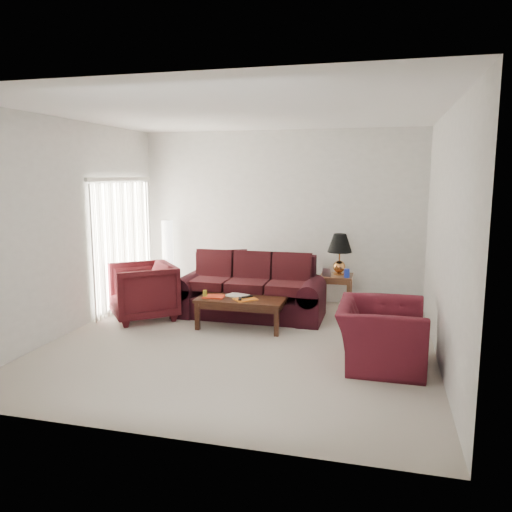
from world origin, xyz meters
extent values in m
plane|color=beige|center=(0.00, 0.00, 0.00)|extent=(5.00, 5.00, 0.00)
cube|color=silver|center=(-2.42, 1.30, 1.08)|extent=(0.10, 2.00, 2.16)
cube|color=black|center=(-0.70, 2.13, 0.73)|extent=(0.45, 0.35, 0.42)
cube|color=silver|center=(0.93, 1.93, 0.65)|extent=(0.15, 0.09, 0.14)
cylinder|color=#1C34BC|center=(1.25, 1.91, 0.65)|extent=(0.12, 0.12, 0.14)
cube|color=silver|center=(0.90, 2.27, 0.65)|extent=(0.17, 0.18, 0.05)
imported|color=#3C0E12|center=(-1.80, 0.74, 0.44)|extent=(1.33, 1.33, 0.87)
imported|color=#48101A|center=(1.82, -0.31, 0.37)|extent=(1.00, 1.14, 0.74)
cube|color=#B32611|center=(-0.58, 0.61, 0.46)|extent=(0.32, 0.25, 0.02)
cube|color=silver|center=(-0.27, 0.78, 0.46)|extent=(0.36, 0.31, 0.02)
cube|color=orange|center=(-0.09, 0.58, 0.46)|extent=(0.38, 0.38, 0.02)
cube|color=black|center=(-0.15, 0.52, 0.48)|extent=(0.08, 0.16, 0.02)
cube|color=black|center=(-0.08, 0.66, 0.48)|extent=(0.15, 0.17, 0.02)
cylinder|color=gold|center=(-0.70, 0.57, 0.50)|extent=(0.06, 0.06, 0.11)
camera|label=1|loc=(1.80, -6.15, 2.23)|focal=35.00mm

